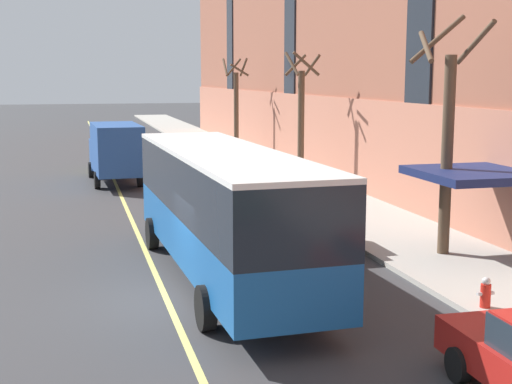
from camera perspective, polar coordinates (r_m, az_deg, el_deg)
ground_plane at (r=17.80m, az=-6.68°, el=-8.56°), size 260.00×260.00×0.00m
sidewalk at (r=23.18m, az=13.64°, el=-4.37°), size 4.36×160.00×0.15m
city_bus at (r=18.84m, az=-2.66°, el=-1.06°), size 3.21×12.01×3.54m
parked_car_navy_0 at (r=46.55m, az=-5.34°, el=3.48°), size 2.07×4.43×1.56m
parked_car_black_2 at (r=22.81m, az=4.54°, el=-2.53°), size 1.96×4.26×1.56m
box_truck at (r=36.78m, az=-11.20°, el=3.32°), size 2.55×6.93×3.08m
taxi_cab at (r=42.11m, az=-11.75°, el=2.72°), size 1.94×4.46×1.56m
street_tree_mid_block at (r=21.82m, az=15.03°, el=4.26°), size 1.96×1.75×7.12m
street_tree_far_uptown at (r=34.43m, az=3.63°, el=5.98°), size 1.57×1.53×6.43m
street_tree_far_downtown at (r=47.74m, az=-1.61°, el=6.90°), size 1.59×1.59×6.47m
fire_hydrant at (r=17.39m, az=17.89°, el=-7.69°), size 0.42×0.24×0.72m
lane_centerline at (r=20.64m, az=-8.23°, el=-6.08°), size 0.16×140.00×0.01m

